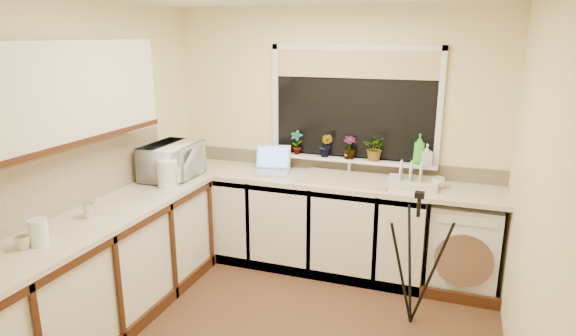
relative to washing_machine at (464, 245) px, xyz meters
The scene contains 33 objects.
floor 1.82m from the washing_machine, 135.92° to the right, with size 3.20×3.20×0.00m, color brown.
wall_back 1.54m from the washing_machine, 168.44° to the left, with size 3.20×3.20×0.00m, color beige.
wall_front 3.13m from the washing_machine, 115.03° to the right, with size 3.20×3.20×0.00m, color beige.
wall_left 3.24m from the washing_machine, 156.72° to the right, with size 3.00×3.00×0.00m, color beige.
wall_right 1.52m from the washing_machine, 75.46° to the right, with size 3.00×3.00×0.00m, color beige.
base_cabinet_back 1.60m from the washing_machine, behind, with size 2.55×0.60×0.86m, color silver.
base_cabinet_left 3.00m from the washing_machine, 149.18° to the right, with size 0.54×2.40×0.86m, color silver.
worktop_back 1.37m from the washing_machine, behind, with size 3.20×0.60×0.04m, color beige.
worktop_left 3.04m from the washing_machine, 149.18° to the right, with size 0.60×2.40×0.04m, color beige.
upper_cabinet 3.49m from the washing_machine, 148.16° to the right, with size 0.28×1.90×0.70m, color silver.
splashback_left 3.33m from the washing_machine, 151.78° to the right, with size 0.02×2.40×0.45m, color beige.
splashback_back 1.42m from the washing_machine, 168.95° to the left, with size 3.20×0.02×0.14m, color beige.
window_glass 1.60m from the washing_machine, 167.12° to the left, with size 1.50×0.02×1.00m, color black.
window_blind 1.88m from the washing_machine, 168.39° to the left, with size 1.50×0.02×0.25m, color tan.
windowsill 1.27m from the washing_machine, 169.93° to the left, with size 1.60×0.14×0.03m, color white.
sink 1.19m from the washing_machine, behind, with size 0.82×0.46×0.03m, color tan.
faucet 1.25m from the washing_machine, behind, with size 0.03×0.03×0.24m, color silver.
washing_machine is the anchor object (origin of this frame).
laptop 1.89m from the washing_machine, behind, with size 0.40×0.39×0.24m.
kettle 2.67m from the washing_machine, 162.89° to the right, with size 0.18×0.18×0.23m, color silver.
dish_rack 0.71m from the washing_machine, behind, with size 0.42×0.32×0.06m, color beige.
tripod 0.83m from the washing_machine, 116.22° to the right, with size 0.52×0.52×1.07m, color black, non-canonical shape.
glass_jug 3.36m from the washing_machine, 140.87° to the right, with size 0.12×0.12×0.17m, color white.
steel_jar 3.11m from the washing_machine, 148.55° to the right, with size 0.08×0.08×0.11m, color silver.
microwave 2.73m from the washing_machine, 168.92° to the right, with size 0.58×0.39×0.32m, color white.
plant_a 1.80m from the washing_machine, behind, with size 0.12×0.08×0.24m, color #999999.
plant_b 1.53m from the washing_machine, behind, with size 0.12×0.10×0.23m, color #999999.
plant_c 1.34m from the washing_machine, behind, with size 0.12×0.12×0.22m, color #999999.
plant_d 1.16m from the washing_machine, 168.23° to the left, with size 0.21×0.19×0.24m, color #999999.
soap_bottle_green 0.93m from the washing_machine, 157.84° to the left, with size 0.11×0.11×0.28m, color green.
soap_bottle_clear 0.85m from the washing_machine, 158.06° to the left, with size 0.09×0.09×0.20m, color #999999.
cup_back 0.61m from the washing_machine, behind, with size 0.12×0.12×0.10m, color silver.
cup_left 3.44m from the washing_machine, 140.24° to the right, with size 0.09×0.09×0.09m, color beige.
Camera 1 is at (1.14, -3.01, 2.18)m, focal length 30.46 mm.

